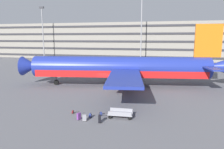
{
  "coord_description": "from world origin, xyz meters",
  "views": [
    {
      "loc": [
        9.22,
        -34.04,
        8.42
      ],
      "look_at": [
        2.03,
        -3.91,
        3.0
      ],
      "focal_mm": 33.79,
      "sensor_mm": 36.0,
      "label": 1
    }
  ],
  "objects_px": {
    "airliner": "(122,68)",
    "suitcase_large": "(84,118)",
    "backpack_scuffed": "(73,112)",
    "baggage_cart": "(120,114)",
    "suitcase_laid_flat": "(79,116)",
    "backpack_purple": "(90,116)",
    "suitcase_small": "(100,119)",
    "backpack_red": "(101,114)"
  },
  "relations": [
    {
      "from": "airliner",
      "to": "suitcase_large",
      "type": "relative_size",
      "value": 39.12
    },
    {
      "from": "backpack_scuffed",
      "to": "baggage_cart",
      "type": "relative_size",
      "value": 0.14
    },
    {
      "from": "suitcase_laid_flat",
      "to": "suitcase_large",
      "type": "xyz_separation_m",
      "value": [
        0.71,
        -0.28,
        -0.0
      ]
    },
    {
      "from": "backpack_purple",
      "to": "backpack_scuffed",
      "type": "height_order",
      "value": "backpack_purple"
    },
    {
      "from": "suitcase_small",
      "to": "suitcase_laid_flat",
      "type": "bearing_deg",
      "value": 173.44
    },
    {
      "from": "backpack_red",
      "to": "backpack_scuffed",
      "type": "bearing_deg",
      "value": -176.74
    },
    {
      "from": "suitcase_large",
      "to": "backpack_purple",
      "type": "height_order",
      "value": "suitcase_large"
    },
    {
      "from": "airliner",
      "to": "suitcase_small",
      "type": "height_order",
      "value": "airliner"
    },
    {
      "from": "suitcase_laid_flat",
      "to": "suitcase_small",
      "type": "xyz_separation_m",
      "value": [
        2.34,
        -0.27,
        0.03
      ]
    },
    {
      "from": "suitcase_laid_flat",
      "to": "backpack_purple",
      "type": "xyz_separation_m",
      "value": [
        0.95,
        0.78,
        -0.15
      ]
    },
    {
      "from": "backpack_purple",
      "to": "suitcase_laid_flat",
      "type": "bearing_deg",
      "value": -140.74
    },
    {
      "from": "backpack_red",
      "to": "backpack_scuffed",
      "type": "distance_m",
      "value": 3.28
    },
    {
      "from": "backpack_purple",
      "to": "suitcase_large",
      "type": "bearing_deg",
      "value": -102.78
    },
    {
      "from": "backpack_scuffed",
      "to": "airliner",
      "type": "bearing_deg",
      "value": 79.25
    },
    {
      "from": "baggage_cart",
      "to": "backpack_purple",
      "type": "bearing_deg",
      "value": -164.54
    },
    {
      "from": "suitcase_laid_flat",
      "to": "backpack_scuffed",
      "type": "xyz_separation_m",
      "value": [
        -1.36,
        1.49,
        -0.19
      ]
    },
    {
      "from": "airliner",
      "to": "backpack_red",
      "type": "height_order",
      "value": "airliner"
    },
    {
      "from": "suitcase_large",
      "to": "baggage_cart",
      "type": "xyz_separation_m",
      "value": [
        3.36,
        1.92,
        0.04
      ]
    },
    {
      "from": "suitcase_laid_flat",
      "to": "backpack_red",
      "type": "height_order",
      "value": "suitcase_laid_flat"
    },
    {
      "from": "suitcase_large",
      "to": "backpack_purple",
      "type": "relative_size",
      "value": 1.68
    },
    {
      "from": "backpack_red",
      "to": "backpack_scuffed",
      "type": "height_order",
      "value": "backpack_red"
    },
    {
      "from": "suitcase_small",
      "to": "backpack_red",
      "type": "xyz_separation_m",
      "value": [
        -0.42,
        1.94,
        -0.2
      ]
    },
    {
      "from": "suitcase_laid_flat",
      "to": "suitcase_large",
      "type": "height_order",
      "value": "suitcase_large"
    },
    {
      "from": "suitcase_small",
      "to": "baggage_cart",
      "type": "relative_size",
      "value": 0.29
    },
    {
      "from": "airliner",
      "to": "suitcase_small",
      "type": "bearing_deg",
      "value": -87.04
    },
    {
      "from": "suitcase_small",
      "to": "baggage_cart",
      "type": "distance_m",
      "value": 2.58
    },
    {
      "from": "backpack_purple",
      "to": "baggage_cart",
      "type": "distance_m",
      "value": 3.24
    },
    {
      "from": "suitcase_large",
      "to": "backpack_scuffed",
      "type": "xyz_separation_m",
      "value": [
        -2.07,
        1.77,
        -0.19
      ]
    },
    {
      "from": "suitcase_small",
      "to": "backpack_scuffed",
      "type": "height_order",
      "value": "suitcase_small"
    },
    {
      "from": "backpack_red",
      "to": "suitcase_large",
      "type": "bearing_deg",
      "value": -121.68
    },
    {
      "from": "backpack_red",
      "to": "baggage_cart",
      "type": "bearing_deg",
      "value": -0.92
    },
    {
      "from": "airliner",
      "to": "backpack_red",
      "type": "relative_size",
      "value": 72.71
    },
    {
      "from": "airliner",
      "to": "baggage_cart",
      "type": "relative_size",
      "value": 10.93
    },
    {
      "from": "suitcase_laid_flat",
      "to": "suitcase_large",
      "type": "bearing_deg",
      "value": -21.6
    },
    {
      "from": "suitcase_large",
      "to": "baggage_cart",
      "type": "bearing_deg",
      "value": 29.75
    },
    {
      "from": "airliner",
      "to": "suitcase_small",
      "type": "relative_size",
      "value": 37.92
    },
    {
      "from": "baggage_cart",
      "to": "suitcase_laid_flat",
      "type": "bearing_deg",
      "value": -158.06
    },
    {
      "from": "suitcase_laid_flat",
      "to": "suitcase_small",
      "type": "relative_size",
      "value": 0.9
    },
    {
      "from": "suitcase_laid_flat",
      "to": "airliner",
      "type": "bearing_deg",
      "value": 84.87
    },
    {
      "from": "suitcase_small",
      "to": "backpack_red",
      "type": "relative_size",
      "value": 1.92
    },
    {
      "from": "suitcase_large",
      "to": "backpack_red",
      "type": "bearing_deg",
      "value": 58.32
    },
    {
      "from": "airliner",
      "to": "backpack_scuffed",
      "type": "height_order",
      "value": "airliner"
    }
  ]
}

